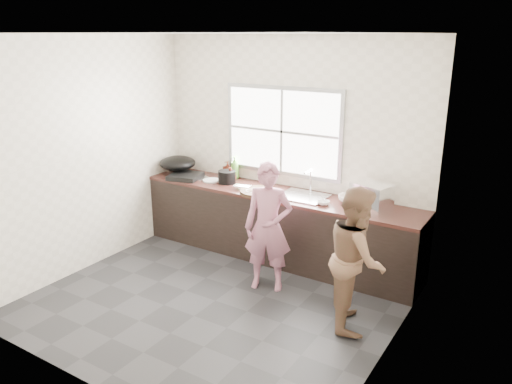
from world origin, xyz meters
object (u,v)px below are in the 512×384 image
Objects in this scene: bowl_mince at (255,192)px; glass_jar at (230,174)px; bowl_crabs at (350,200)px; dish_rack at (371,197)px; person_side at (357,258)px; bottle_brown_short at (231,176)px; pot_lid_left at (184,178)px; black_pot at (227,177)px; pot_lid_right at (201,178)px; burner at (185,176)px; wok at (178,163)px; bottle_green at (235,167)px; plate_food at (211,180)px; bottle_brown_tall at (228,170)px; cutting_board at (258,192)px; bowl_held at (323,202)px; woman at (268,231)px.

glass_jar reaches higher than bowl_mince.
dish_rack reaches higher than bowl_crabs.
person_side is at bearing -24.01° from bowl_mince.
pot_lid_left is at bearing -163.24° from bottle_brown_short.
black_pot is 0.27m from glass_jar.
dish_rack is at bearing 0.06° from pot_lid_right.
dish_rack is (2.52, 0.10, 0.12)m from burner.
person_side reaches higher than wok.
black_pot is at bearing -80.94° from bottle_green.
bottle_green is at bearing 56.08° from plate_food.
bottle_brown_tall is at bearing 175.95° from bowl_crabs.
wok is at bearing 148.35° from pot_lid_left.
person_side is 1.72m from cutting_board.
plate_food is 0.56× the size of dish_rack.
plate_food is 0.27m from bottle_brown_short.
bowl_crabs is (1.06, 0.28, 0.01)m from cutting_board.
bowl_held is (-0.71, 0.78, 0.20)m from person_side.
bottle_green is (-0.04, 0.24, 0.07)m from black_pot.
bottle_green reaches higher than plate_food.
bottle_brown_short is at bearing 62.79° from black_pot.
person_side is 2.47m from bottle_green.
bottle_green reaches higher than cutting_board.
bottle_brown_tall reaches higher than pot_lid_right.
burner is (-1.65, 0.60, 0.22)m from woman.
dish_rack is (2.05, -0.25, 0.10)m from glass_jar.
bottle_brown_short is (-1.61, -0.06, 0.06)m from bowl_crabs.
bowl_held is at bearing 3.04° from cutting_board.
plate_food is at bearing 176.99° from bowl_held.
bottle_brown_short is at bearing 19.36° from plate_food.
pot_lid_right is at bearing 169.04° from bowl_mince.
person_side reaches higher than bottle_brown_short.
plate_food is 2.15m from dish_rack.
dish_rack is (-0.20, 0.89, 0.32)m from person_side.
glass_jar is (-2.25, 1.14, 0.22)m from person_side.
person_side is 3.54× the size of burner.
bottle_brown_tall is at bearing 147.97° from bowl_mince.
person_side is 2.84m from burner.
glass_jar is at bearing 166.79° from bowl_held.
bowl_crabs is 0.44× the size of wok.
person_side is 3.18× the size of cutting_board.
bottle_brown_tall is 0.40× the size of wok.
bottle_brown_short is at bearing 154.45° from bowl_mince.
bowl_held is 0.89× the size of bottle_brown_tall.
bottle_green is 0.69m from pot_lid_left.
bowl_mince is 0.40× the size of wok.
bowl_mince is 0.74m from bottle_green.
bowl_held is 1.64m from plate_food.
cutting_board is at bearing 48.00° from bowl_mince.
woman is 2.72× the size of wok.
black_pot reaches higher than cutting_board.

